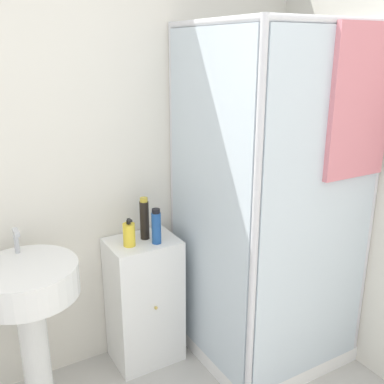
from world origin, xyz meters
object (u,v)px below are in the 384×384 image
sink (29,302)px  shampoo_bottle_tall_black (144,219)px  shampoo_bottle_blue (156,227)px  soap_dispenser (129,234)px

sink → shampoo_bottle_tall_black: 0.75m
shampoo_bottle_tall_black → shampoo_bottle_blue: shampoo_bottle_tall_black is taller
shampoo_bottle_blue → shampoo_bottle_tall_black: bearing=108.4°
shampoo_bottle_tall_black → soap_dispenser: bearing=-158.0°
sink → soap_dispenser: size_ratio=6.14×
soap_dispenser → shampoo_bottle_tall_black: size_ratio=0.66×
soap_dispenser → shampoo_bottle_tall_black: (0.12, 0.05, 0.05)m
sink → shampoo_bottle_blue: size_ratio=4.88×
shampoo_bottle_blue → sink: bearing=-173.2°
shampoo_bottle_tall_black → sink: bearing=-165.6°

